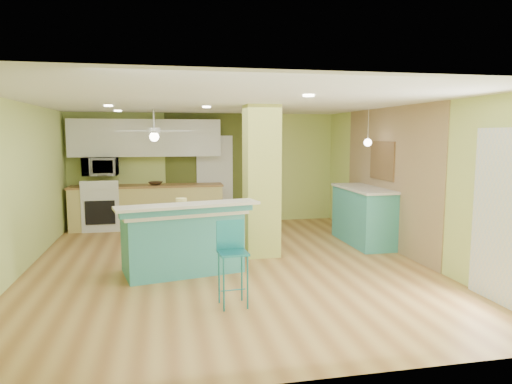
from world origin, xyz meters
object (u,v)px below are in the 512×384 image
canister (181,203)px  fruit_bowl (156,183)px  peninsula (183,239)px  bar_stool (232,249)px  side_counter (364,215)px

canister → fruit_bowl: bearing=97.3°
peninsula → canister: canister is taller
bar_stool → peninsula: bearing=105.6°
fruit_bowl → canister: bearing=-82.7°
peninsula → side_counter: size_ratio=1.26×
peninsula → side_counter: 3.58m
peninsula → bar_stool: 1.54m
side_counter → canister: bearing=-163.2°
fruit_bowl → canister: (0.42, -3.26, 0.03)m
bar_stool → canister: (-0.52, 1.56, 0.33)m
peninsula → fruit_bowl: peninsula is taller
side_counter → fruit_bowl: side_counter is taller
bar_stool → side_counter: 3.87m
side_counter → peninsula: bearing=-161.4°
fruit_bowl → bar_stool: bearing=-79.0°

